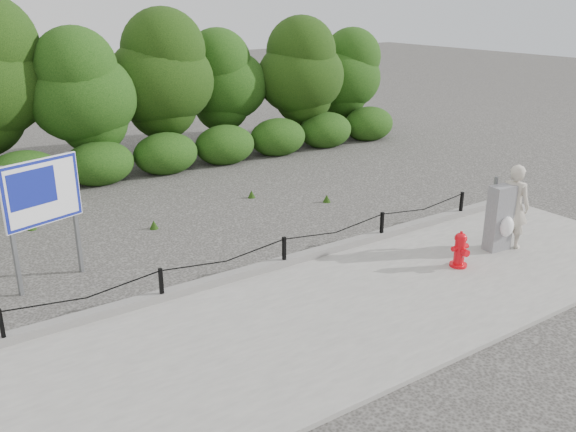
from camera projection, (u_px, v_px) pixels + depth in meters
The scene contains 9 objects.
ground at pixel (284, 270), 11.72m from camera, with size 90.00×90.00×0.00m, color #2D2B28.
sidewalk at pixel (351, 310), 10.15m from camera, with size 14.00×4.00×0.08m, color gray.
curb at pixel (283, 262), 11.70m from camera, with size 14.00×0.22×0.14m, color slate.
chain_barrier at pixel (284, 248), 11.56m from camera, with size 10.06×0.06×0.60m.
treeline at pixel (95, 83), 17.51m from camera, with size 20.40×3.85×4.97m.
fire_hydrant at pixel (460, 250), 11.57m from camera, with size 0.38×0.39×0.71m.
pedestrian at pixel (513, 207), 12.33m from camera, with size 0.81×0.74×1.75m.
utility_cabinet at pixel (499, 218), 12.26m from camera, with size 0.54×0.39×1.49m.
advertising_sign at pixel (42, 198), 10.61m from camera, with size 1.41×0.53×2.34m.
Camera 1 is at (-5.95, -8.85, 4.95)m, focal length 38.00 mm.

